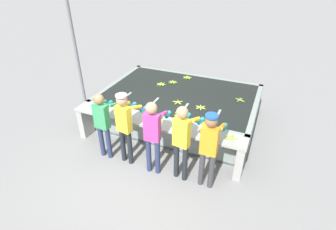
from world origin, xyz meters
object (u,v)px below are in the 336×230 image
Objects in this scene: worker_1 at (125,122)px; worker_4 at (209,144)px; banana_bunch_floating_2 at (173,82)px; banana_bunch_ledge_0 at (182,127)px; banana_bunch_floating_5 at (240,100)px; banana_bunch_floating_6 at (187,78)px; worker_0 at (103,120)px; knife_0 at (209,132)px; worker_2 at (153,132)px; support_post_left at (77,56)px; worker_3 at (182,137)px; banana_bunch_floating_3 at (178,102)px; banana_bunch_floating_1 at (201,107)px; banana_bunch_floating_4 at (180,114)px; banana_bunch_floating_0 at (161,84)px; banana_bunch_ledge_1 at (159,120)px; banana_bunch_ledge_2 at (231,138)px.

worker_1 reaches higher than worker_4.
banana_bunch_ledge_0 is (1.08, -2.15, 0.00)m from banana_bunch_floating_2.
banana_bunch_floating_5 is 1.95m from banana_bunch_floating_6.
worker_0 reaches higher than knife_0.
banana_bunch_floating_2 is 2.06m from banana_bunch_floating_5.
worker_2 is at bearing -177.94° from worker_4.
support_post_left is at bearing 157.53° from worker_4.
worker_4 is (0.55, -0.01, -0.01)m from worker_3.
worker_0 is at bearing 179.79° from worker_4.
banana_bunch_floating_3 is at bearing 54.20° from worker_0.
worker_1 reaches higher than banana_bunch_floating_3.
banana_bunch_floating_1 is 1.00× the size of banana_bunch_floating_6.
knife_0 is (0.83, -0.45, -0.01)m from banana_bunch_floating_4.
worker_2 reaches higher than banana_bunch_ledge_0.
banana_bunch_floating_2 is 1.01× the size of banana_bunch_floating_3.
worker_2 is 2.74m from banana_bunch_floating_5.
banana_bunch_floating_6 is (-0.39, 3.25, -0.16)m from worker_2.
worker_2 is 1.01× the size of worker_4.
support_post_left is (-3.33, 1.90, 0.57)m from worker_2.
knife_0 is at bearing -28.74° from banana_bunch_floating_4.
banana_bunch_floating_1 is (1.77, 1.56, -0.10)m from worker_0.
worker_2 reaches higher than banana_bunch_floating_0.
worker_0 is at bearing -41.46° from support_post_left.
banana_bunch_ledge_0 reaches higher than banana_bunch_floating_6.
worker_4 reaches higher than banana_bunch_floating_6.
banana_bunch_ledge_0 is at bearing 142.76° from worker_4.
banana_bunch_ledge_0 reaches higher than banana_bunch_floating_2.
worker_2 is 1.16m from worker_4.
banana_bunch_floating_5 and banana_bunch_floating_6 have the same top height.
banana_bunch_floating_2 is at bearing 103.47° from banana_bunch_ledge_1.
support_post_left is at bearing -155.20° from banana_bunch_floating_6.
banana_bunch_floating_6 is at bearing 60.09° from banana_bunch_floating_2.
banana_bunch_floating_2 is (-0.67, 2.76, -0.16)m from worker_2.
worker_4 is at bearing -0.83° from worker_3.
knife_0 is 0.09× the size of support_post_left.
worker_2 reaches higher than banana_bunch_floating_1.
banana_bunch_floating_0 is 0.94× the size of knife_0.
banana_bunch_floating_3 is (-0.70, 1.60, -0.17)m from worker_3.
worker_2 reaches higher than worker_0.
worker_1 is 6.10× the size of banana_bunch_floating_0.
banana_bunch_floating_2 and banana_bunch_floating_6 have the same top height.
banana_bunch_ledge_0 is at bearing -118.21° from banana_bunch_floating_5.
banana_bunch_floating_0 is (-1.54, 2.44, -0.17)m from worker_3.
banana_bunch_ledge_2 is at bearing -54.82° from banana_bunch_floating_6.
worker_2 is 6.08× the size of banana_bunch_floating_2.
banana_bunch_floating_3 is 0.09× the size of support_post_left.
banana_bunch_ledge_0 is (0.41, 0.61, -0.16)m from worker_2.
banana_bunch_ledge_0 reaches higher than banana_bunch_floating_4.
banana_bunch_floating_3 is (0.59, -1.12, 0.00)m from banana_bunch_floating_2.
worker_3 is at bearing -66.94° from banana_bunch_floating_4.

